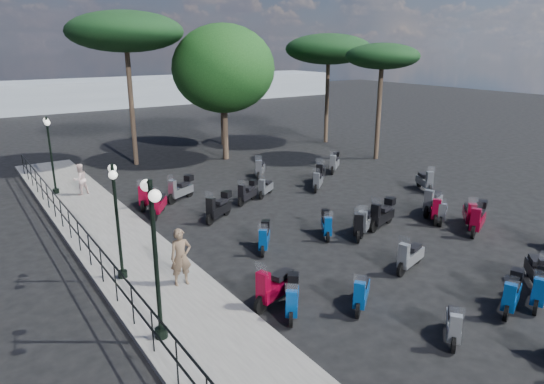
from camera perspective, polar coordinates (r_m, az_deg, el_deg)
ground at (r=18.19m, az=5.91°, el=-5.39°), size 120.00×120.00×0.00m
sidewalk at (r=17.78m, az=-17.12°, el=-6.39°), size 3.00×30.00×0.15m
railing at (r=17.01m, az=-21.33°, el=-4.91°), size 0.04×26.04×1.10m
lamp_post_0 at (r=11.41m, az=-13.59°, el=-6.79°), size 0.41×1.15×3.94m
lamp_post_1 at (r=14.79m, az=-17.79°, el=-2.55°), size 0.45×1.01×3.53m
lamp_post_2 at (r=24.62m, az=-24.61°, el=4.48°), size 0.34×1.06×3.62m
woman at (r=14.38m, az=-10.68°, el=-7.53°), size 0.68×0.50×1.72m
pedestrian_far at (r=24.21m, az=-21.65°, el=1.39°), size 0.85×0.75×1.47m
scooter_0 at (r=12.88m, az=20.57°, el=-14.49°), size 1.23×1.00×1.19m
scooter_1 at (r=13.56m, az=0.41°, el=-11.13°), size 1.81×0.83×1.48m
scooter_2 at (r=13.11m, az=2.40°, el=-12.47°), size 1.09×1.28×1.22m
scooter_3 at (r=16.89m, az=-0.92°, el=-5.45°), size 1.06×1.27×1.20m
scooter_4 at (r=22.57m, az=-10.68°, el=0.31°), size 1.62×1.00×1.40m
scooter_5 at (r=21.95m, az=-14.54°, el=-0.52°), size 1.15×1.53×1.43m
scooter_7 at (r=13.62m, az=10.44°, el=-11.65°), size 1.30×1.07×1.26m
scooter_8 at (r=18.29m, az=10.11°, el=-3.85°), size 1.25×1.33×1.37m
scooter_9 at (r=18.19m, az=6.42°, el=-3.91°), size 0.96×1.29×1.18m
scooter_10 at (r=19.85m, az=-6.30°, el=-1.83°), size 1.59×1.05×1.40m
scooter_11 at (r=22.80m, az=-0.78°, el=0.47°), size 1.27×0.92×1.18m
scooter_12 at (r=14.73m, az=26.37°, el=-10.73°), size 1.56×0.83×1.30m
scooter_13 at (r=16.07m, az=15.90°, el=-7.33°), size 1.64×0.71×1.34m
scooter_14 at (r=18.67m, az=10.90°, el=-3.51°), size 1.45×1.00×1.32m
scooter_15 at (r=19.39m, az=12.84°, el=-2.62°), size 1.73×0.79×1.41m
scooter_16 at (r=21.89m, az=-2.91°, el=-0.11°), size 1.41×0.91×1.23m
scooter_17 at (r=26.06m, az=-1.40°, el=2.72°), size 1.20×1.33×1.35m
scooter_19 at (r=16.43m, az=28.74°, el=-8.22°), size 1.39×1.25×1.40m
scooter_20 at (r=20.70m, az=18.63°, el=-2.00°), size 1.37×1.21×1.38m
scooter_21 at (r=21.53m, az=18.34°, el=-1.13°), size 1.80×0.90×1.49m
scooter_22 at (r=23.88m, az=5.41°, el=1.23°), size 1.25×1.11×1.25m
scooter_23 at (r=25.04m, az=5.73°, el=2.14°), size 1.41×1.36×1.47m
scooter_26 at (r=19.97m, az=23.04°, el=-2.96°), size 1.72×0.98×1.46m
scooter_27 at (r=20.63m, az=19.42°, el=-2.34°), size 1.30×0.90×1.18m
scooter_28 at (r=24.83m, az=17.55°, el=1.21°), size 0.97×1.58×1.38m
scooter_29 at (r=27.41m, az=7.36°, el=3.40°), size 1.42×1.23×1.37m
scooter_30 at (r=15.37m, az=28.99°, el=-9.96°), size 1.56×0.83×1.30m
scooter_31 at (r=20.61m, az=22.20°, el=-2.47°), size 1.37×1.21×1.38m
scooter_32 at (r=20.73m, az=-13.25°, el=-1.46°), size 1.15×1.53×1.43m
broadleaf_tree at (r=29.84m, az=-5.74°, el=14.23°), size 6.11×6.11×8.10m
pine_0 at (r=34.40m, az=-6.03°, el=15.18°), size 6.62×6.62×7.02m
pine_1 at (r=35.33m, az=6.67°, el=16.34°), size 6.02×6.02×7.62m
pine_2 at (r=29.38m, az=-16.88°, el=17.58°), size 6.45×6.45×8.69m
pine_3 at (r=30.46m, az=12.84°, el=15.23°), size 4.39×4.39×6.98m
distant_hills at (r=59.07m, az=-23.73°, el=10.38°), size 70.00×8.00×3.00m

